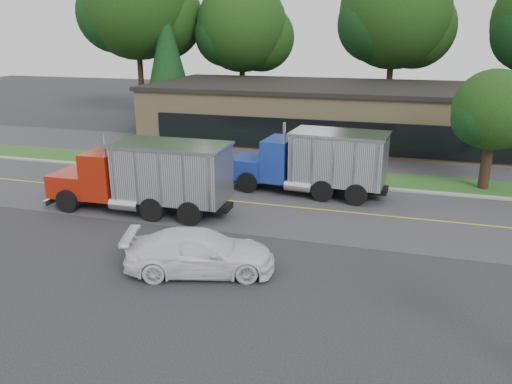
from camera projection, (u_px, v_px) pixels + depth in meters
ground at (214, 293)px, 16.36m from camera, size 140.00×140.00×0.00m
road at (279, 206)px, 24.58m from camera, size 60.00×8.00×0.02m
center_line at (279, 206)px, 24.58m from camera, size 60.00×0.12×0.01m
curb at (297, 183)px, 28.41m from camera, size 60.00×0.30×0.12m
grass_verge at (303, 174)px, 30.06m from camera, size 60.00×3.40×0.03m
far_parking at (317, 156)px, 34.62m from camera, size 60.00×7.00×0.02m
strip_mall at (357, 115)px, 38.95m from camera, size 32.00×12.00×4.00m
tree_far_a at (138, 8)px, 47.89m from camera, size 11.37×10.70×16.22m
tree_far_b at (244, 31)px, 47.62m from camera, size 9.15×8.61×13.05m
tree_far_c at (396, 18)px, 43.55m from camera, size 10.23×9.63×14.60m
evergreen_left at (167, 57)px, 46.24m from camera, size 4.79×4.79×10.90m
tree_verge at (494, 114)px, 26.14m from camera, size 4.50×4.23×6.42m
dump_truck_red at (149, 175)px, 23.28m from camera, size 8.92×2.74×3.36m
dump_truck_blue at (317, 161)px, 25.92m from camera, size 8.34×3.26×3.36m
rally_car at (200, 252)px, 17.61m from camera, size 5.65×3.54×1.53m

